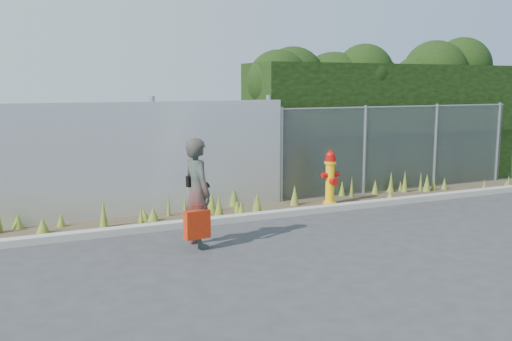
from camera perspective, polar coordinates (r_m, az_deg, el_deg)
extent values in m
plane|color=#343436|center=(9.31, 5.38, -7.17)|extent=(80.00, 80.00, 0.00)
cube|color=#A39E94|center=(10.83, 0.54, -4.53)|extent=(16.00, 0.22, 0.12)
cube|color=#443626|center=(11.37, -0.77, -4.17)|extent=(16.00, 1.20, 0.01)
cone|color=#566C20|center=(10.73, -10.24, -4.38)|extent=(0.23, 0.23, 0.27)
cone|color=#566C20|center=(13.42, 11.83, -1.66)|extent=(0.16, 0.16, 0.34)
cone|color=#566C20|center=(11.32, -4.46, -3.21)|extent=(0.20, 0.20, 0.42)
cone|color=#566C20|center=(12.93, 9.55, -1.66)|extent=(0.09, 0.09, 0.48)
cone|color=#566C20|center=(10.24, -11.41, -4.57)|extent=(0.11, 0.11, 0.44)
cone|color=#566C20|center=(15.53, 23.95, -0.94)|extent=(0.08, 0.08, 0.28)
cone|color=#566C20|center=(10.42, -15.00, -4.22)|extent=(0.16, 0.16, 0.52)
cone|color=#566C20|center=(10.86, -7.13, -3.68)|extent=(0.09, 0.09, 0.45)
cone|color=#566C20|center=(13.72, 13.30, -1.67)|extent=(0.19, 0.19, 0.25)
cone|color=#566C20|center=(11.93, 3.89, -2.54)|extent=(0.19, 0.19, 0.43)
cone|color=#566C20|center=(13.99, 16.14, -1.10)|extent=(0.08, 0.08, 0.48)
cone|color=#566C20|center=(13.77, 14.66, -1.11)|extent=(0.15, 0.15, 0.52)
cone|color=#566C20|center=(11.06, -8.74, -3.42)|extent=(0.08, 0.08, 0.47)
cone|color=#566C20|center=(13.03, 8.60, -1.83)|extent=(0.15, 0.15, 0.36)
cone|color=#566C20|center=(13.75, 13.36, -1.14)|extent=(0.13, 0.13, 0.49)
cone|color=#566C20|center=(10.85, -11.14, -4.43)|extent=(0.23, 0.23, 0.21)
cone|color=#566C20|center=(12.59, 13.26, -2.51)|extent=(0.20, 0.20, 0.28)
cone|color=#566C20|center=(10.37, -20.55, -5.23)|extent=(0.23, 0.23, 0.28)
cone|color=#566C20|center=(10.87, -1.49, -3.95)|extent=(0.17, 0.17, 0.32)
cone|color=#566C20|center=(11.82, -2.25, -2.45)|extent=(0.23, 0.23, 0.50)
cone|color=#566C20|center=(10.74, -18.92, -4.76)|extent=(0.16, 0.16, 0.25)
cone|color=#566C20|center=(11.05, 0.10, -3.38)|extent=(0.22, 0.22, 0.45)
cone|color=#566C20|center=(11.09, -1.88, -3.80)|extent=(0.21, 0.21, 0.28)
cone|color=#566C20|center=(10.86, -3.73, -3.69)|extent=(0.19, 0.19, 0.43)
cone|color=#566C20|center=(15.08, 23.74, -1.32)|extent=(0.14, 0.14, 0.21)
cone|color=#566C20|center=(14.22, 17.36, -1.33)|extent=(0.13, 0.13, 0.32)
cone|color=#566C20|center=(14.47, 21.85, -1.43)|extent=(0.11, 0.11, 0.30)
cone|color=#566C20|center=(14.00, 16.72, -1.23)|extent=(0.19, 0.19, 0.42)
cone|color=#566C20|center=(10.84, -22.71, -4.75)|extent=(0.21, 0.21, 0.29)
cone|color=#566C20|center=(14.42, 18.32, -1.30)|extent=(0.14, 0.14, 0.29)
cone|color=#566C20|center=(13.92, 14.25, -1.56)|extent=(0.10, 0.10, 0.25)
cone|color=#566C20|center=(11.04, -0.07, -3.56)|extent=(0.15, 0.15, 0.39)
cube|color=silver|center=(10.88, -17.94, 0.68)|extent=(8.50, 0.08, 2.20)
cylinder|color=gray|center=(11.28, -10.20, 1.49)|extent=(0.10, 0.10, 2.30)
cylinder|color=gray|center=(12.16, 1.26, 2.14)|extent=(0.10, 0.10, 2.30)
cube|color=gray|center=(13.95, 14.29, 2.10)|extent=(6.50, 0.03, 2.00)
cylinder|color=gray|center=(13.88, 14.45, 6.20)|extent=(6.50, 0.04, 0.04)
cylinder|color=gray|center=(12.18, 2.56, 1.55)|extent=(0.07, 0.07, 2.05)
cylinder|color=gray|center=(13.31, 10.79, 2.02)|extent=(0.07, 0.07, 2.05)
cylinder|color=gray|center=(14.63, 17.48, 2.36)|extent=(0.07, 0.07, 2.05)
cylinder|color=gray|center=(16.12, 23.00, 2.62)|extent=(0.07, 0.07, 2.05)
cube|color=black|center=(14.87, 12.82, 4.48)|extent=(7.30, 1.60, 3.00)
sphere|color=black|center=(13.20, 2.23, 8.91)|extent=(1.44, 1.44, 1.44)
sphere|color=black|center=(13.69, 3.70, 9.12)|extent=(1.52, 1.52, 1.52)
sphere|color=black|center=(14.18, 7.76, 7.88)|extent=(1.89, 1.89, 1.89)
sphere|color=black|center=(14.28, 10.78, 9.51)|extent=(1.43, 1.43, 1.43)
sphere|color=black|center=(14.92, 12.19, 8.72)|extent=(1.16, 1.16, 1.16)
sphere|color=black|center=(15.55, 15.72, 8.80)|extent=(1.18, 1.18, 1.18)
sphere|color=black|center=(15.93, 17.45, 9.26)|extent=(1.71, 1.71, 1.71)
sphere|color=black|center=(16.57, 19.92, 9.77)|extent=(1.55, 1.55, 1.55)
cylinder|color=yellow|center=(12.19, 7.36, -3.24)|extent=(0.29, 0.29, 0.06)
cylinder|color=yellow|center=(12.11, 7.40, -1.36)|extent=(0.19, 0.19, 0.88)
cylinder|color=yellow|center=(12.04, 7.44, 0.80)|extent=(0.25, 0.25, 0.05)
cylinder|color=#B20F0A|center=(12.03, 7.45, 1.14)|extent=(0.22, 0.22, 0.10)
sphere|color=#B20F0A|center=(12.02, 7.45, 1.48)|extent=(0.20, 0.20, 0.20)
cylinder|color=#B20F0A|center=(12.01, 7.46, 1.97)|extent=(0.05, 0.05, 0.05)
cylinder|color=#B20F0A|center=(12.00, 6.83, -0.46)|extent=(0.10, 0.11, 0.11)
cylinder|color=#B20F0A|center=(12.15, 7.99, -0.37)|extent=(0.10, 0.11, 0.11)
cylinder|color=#B20F0A|center=(11.98, 7.78, -1.10)|extent=(0.15, 0.12, 0.15)
imported|color=#0D5646|center=(8.93, -5.86, -2.20)|extent=(0.47, 0.66, 1.71)
cube|color=red|center=(8.75, -5.91, -5.38)|extent=(0.39, 0.15, 0.44)
cylinder|color=red|center=(8.69, -5.94, -3.52)|extent=(0.19, 0.02, 0.02)
cube|color=black|center=(9.04, -6.25, -1.06)|extent=(0.23, 0.10, 0.17)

